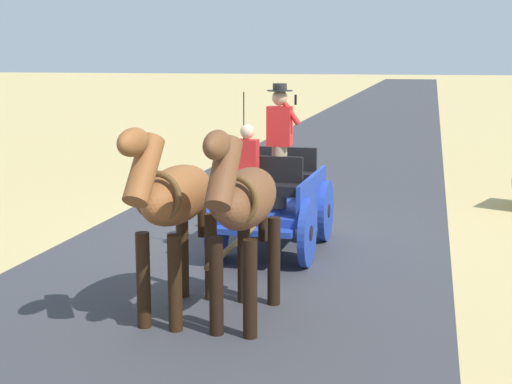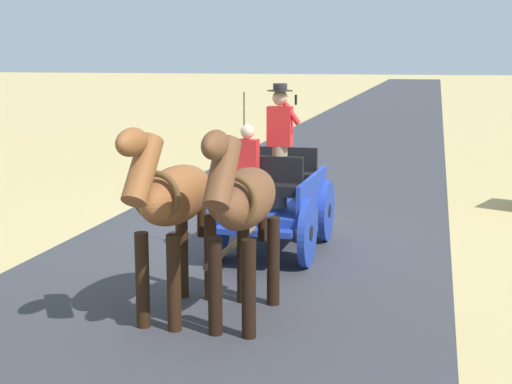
{
  "view_description": "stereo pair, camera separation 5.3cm",
  "coord_description": "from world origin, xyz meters",
  "views": [
    {
      "loc": [
        -2.6,
        11.56,
        2.9
      ],
      "look_at": [
        -0.36,
        1.99,
        1.1
      ],
      "focal_mm": 52.78,
      "sensor_mm": 36.0,
      "label": 1
    },
    {
      "loc": [
        -2.65,
        11.54,
        2.9
      ],
      "look_at": [
        -0.36,
        1.99,
        1.1
      ],
      "focal_mm": 52.78,
      "sensor_mm": 36.0,
      "label": 2
    }
  ],
  "objects": [
    {
      "name": "horse_drawn_carriage",
      "position": [
        -0.36,
        0.88,
        0.82
      ],
      "size": [
        1.47,
        4.51,
        2.5
      ],
      "color": "#1E3899",
      "rests_on": "ground"
    },
    {
      "name": "road_surface",
      "position": [
        0.0,
        0.0,
        0.0
      ],
      "size": [
        5.9,
        160.0,
        0.01
      ],
      "primitive_type": "cube",
      "color": "#38383D",
      "rests_on": "ground"
    },
    {
      "name": "horse_off_side",
      "position": [
        0.12,
        3.89,
        1.32
      ],
      "size": [
        0.66,
        2.13,
        2.21
      ],
      "color": "brown",
      "rests_on": "ground"
    },
    {
      "name": "horse_near_side",
      "position": [
        -0.68,
        3.91,
        1.32
      ],
      "size": [
        0.59,
        2.13,
        2.21
      ],
      "color": "brown",
      "rests_on": "ground"
    },
    {
      "name": "ground_plane",
      "position": [
        0.0,
        0.0,
        0.0
      ],
      "size": [
        200.0,
        200.0,
        0.0
      ],
      "primitive_type": "plane",
      "color": "tan"
    }
  ]
}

